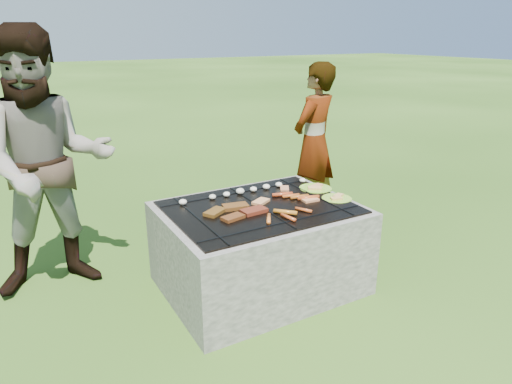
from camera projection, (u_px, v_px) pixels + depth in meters
lawn at (259, 285)px, 3.30m from camera, size 60.00×60.00×0.00m
fire_pit at (260, 250)px, 3.21m from camera, size 1.30×1.00×0.62m
mushrooms at (246, 190)px, 3.35m from camera, size 1.05×0.06×0.04m
pork_slabs at (236, 211)px, 2.99m from camera, size 0.41×0.28×0.02m
sausages at (291, 204)px, 3.10m from camera, size 0.57×0.48×0.03m
bread_on_grate at (282, 198)px, 3.24m from camera, size 0.46×0.40×0.02m
plate_far at (315, 188)px, 3.46m from camera, size 0.32×0.32×0.03m
plate_near at (337, 199)px, 3.25m from camera, size 0.28×0.28×0.03m
cook at (314, 142)px, 4.35m from camera, size 0.64×0.54×1.49m
bystander at (49, 165)px, 3.03m from camera, size 0.92×0.75×1.79m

